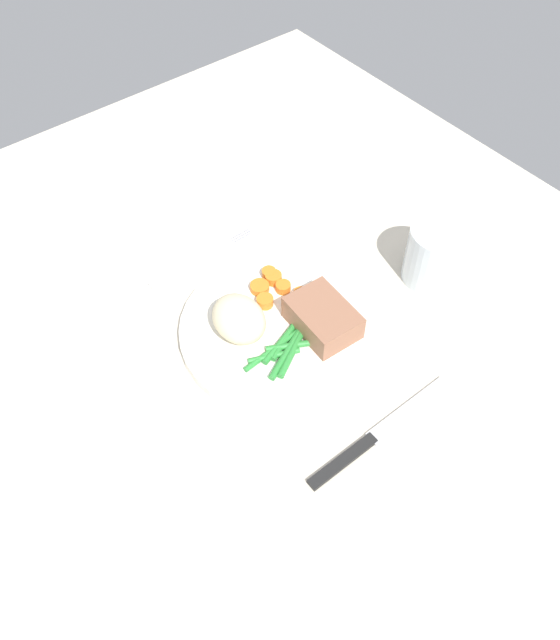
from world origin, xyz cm
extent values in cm
cube|color=beige|center=(0.00, 0.00, 1.00)|extent=(120.00, 90.00, 2.00)
cylinder|color=white|center=(-3.97, -3.83, 2.80)|extent=(24.37, 24.37, 1.60)
cube|color=#936047|center=(-0.68, 0.01, 5.27)|extent=(8.77, 6.62, 3.33)
ellipsoid|color=beige|center=(-6.16, -8.22, 6.09)|extent=(7.21, 5.77, 4.98)
cylinder|color=orange|center=(-5.91, 1.01, 4.09)|extent=(1.81, 1.81, 0.98)
cylinder|color=orange|center=(-10.00, -2.28, 4.05)|extent=(2.41, 2.41, 0.89)
cylinder|color=orange|center=(-10.13, -0.25, 4.16)|extent=(2.13, 2.13, 1.13)
cylinder|color=orange|center=(-7.70, -3.23, 4.17)|extent=(2.10, 2.10, 1.14)
cylinder|color=orange|center=(-8.15, -0.21, 4.12)|extent=(1.93, 1.93, 1.05)
cylinder|color=orange|center=(-11.05, -0.08, 4.17)|extent=(1.82, 1.82, 1.15)
cylinder|color=#2D8C38|center=(-0.69, -7.33, 3.94)|extent=(3.04, 5.91, 0.68)
cylinder|color=#2D8C38|center=(-0.07, -4.92, 4.01)|extent=(4.83, 7.77, 0.83)
cylinder|color=#2D8C38|center=(-1.55, -5.21, 3.95)|extent=(3.11, 5.44, 0.71)
cylinder|color=#2D8C38|center=(-0.63, -5.04, 3.99)|extent=(3.34, 5.37, 0.77)
cylinder|color=#2D8C38|center=(-1.53, -6.00, 3.98)|extent=(2.65, 5.90, 0.75)
cylinder|color=#2D8C38|center=(-1.46, -6.92, 3.93)|extent=(1.23, 8.49, 0.66)
cylinder|color=#2D8C38|center=(0.27, -6.11, 4.01)|extent=(4.00, 7.19, 0.81)
cube|color=silver|center=(-20.29, -5.83, 2.20)|extent=(1.00, 13.00, 0.40)
cube|color=silver|center=(-20.89, 2.47, 2.20)|extent=(0.24, 3.60, 0.40)
cube|color=silver|center=(-20.49, 2.47, 2.20)|extent=(0.24, 3.60, 0.40)
cube|color=silver|center=(-20.09, 2.47, 2.20)|extent=(0.24, 3.60, 0.40)
cube|color=silver|center=(-19.69, 2.47, 2.20)|extent=(0.24, 3.60, 0.40)
cube|color=black|center=(13.61, -9.33, 2.20)|extent=(1.30, 9.00, 0.64)
cube|color=silver|center=(13.61, 0.67, 2.20)|extent=(1.70, 12.00, 0.40)
cylinder|color=silver|center=(0.95, 17.61, 6.03)|extent=(7.81, 7.81, 8.07)
cylinder|color=silver|center=(0.95, 17.61, 3.74)|extent=(7.19, 7.19, 3.47)
camera|label=1|loc=(33.49, -33.67, 64.85)|focal=36.26mm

